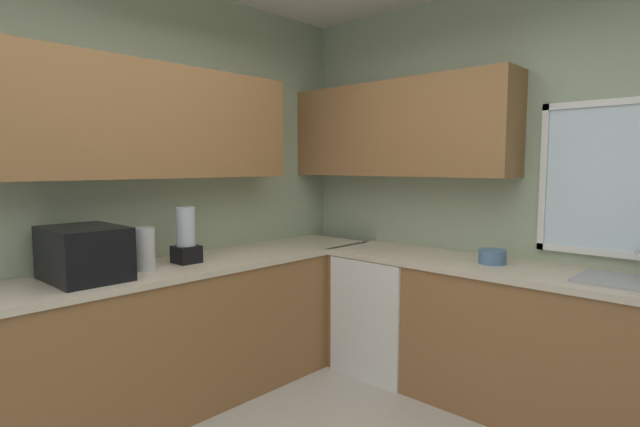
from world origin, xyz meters
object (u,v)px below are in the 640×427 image
object	(u,v)px
sink_assembly	(636,282)
microwave	(84,253)
kettle	(145,249)
bowl	(492,257)
dishwasher	(387,313)
blender_appliance	(186,238)

from	to	relation	value
sink_assembly	microwave	bearing A→B (deg)	-138.78
kettle	bowl	world-z (taller)	kettle
kettle	sink_assembly	bearing A→B (deg)	36.11
microwave	dishwasher	bearing A→B (deg)	70.95
sink_assembly	dishwasher	bearing A→B (deg)	-178.65
dishwasher	sink_assembly	xyz separation A→B (m)	(1.56, 0.04, 0.49)
dishwasher	bowl	world-z (taller)	bowl
microwave	sink_assembly	xyz separation A→B (m)	(2.22, 1.95, -0.13)
sink_assembly	bowl	world-z (taller)	sink_assembly
dishwasher	microwave	size ratio (longest dim) A/B	1.80
sink_assembly	blender_appliance	world-z (taller)	blender_appliance
dishwasher	sink_assembly	world-z (taller)	sink_assembly
dishwasher	bowl	bearing A→B (deg)	2.20
bowl	blender_appliance	world-z (taller)	blender_appliance
dishwasher	microwave	xyz separation A→B (m)	(-0.66, -1.91, 0.62)
microwave	bowl	size ratio (longest dim) A/B	2.83
kettle	sink_assembly	distance (m)	2.73
microwave	blender_appliance	bearing A→B (deg)	90.00
microwave	sink_assembly	world-z (taller)	microwave
bowl	blender_appliance	size ratio (longest dim) A/B	0.47
microwave	kettle	size ratio (longest dim) A/B	1.88
microwave	bowl	world-z (taller)	microwave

